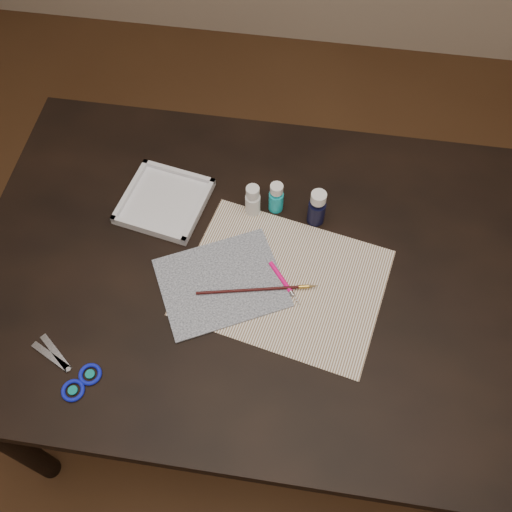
# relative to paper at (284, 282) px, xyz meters

# --- Properties ---
(ground) EXTENTS (3.50, 3.50, 0.02)m
(ground) POSITION_rel_paper_xyz_m (-0.07, 0.03, -0.76)
(ground) COLOR #422614
(ground) RESTS_ON ground
(table) EXTENTS (1.30, 0.90, 0.75)m
(table) POSITION_rel_paper_xyz_m (-0.07, 0.03, -0.38)
(table) COLOR black
(table) RESTS_ON ground
(paper) EXTENTS (0.49, 0.41, 0.00)m
(paper) POSITION_rel_paper_xyz_m (0.00, 0.00, 0.00)
(paper) COLOR white
(paper) RESTS_ON table
(canvas) EXTENTS (0.34, 0.31, 0.00)m
(canvas) POSITION_rel_paper_xyz_m (-0.14, -0.02, 0.00)
(canvas) COLOR black
(canvas) RESTS_ON paper
(paint_bottle_white) EXTENTS (0.04, 0.04, 0.09)m
(paint_bottle_white) POSITION_rel_paper_xyz_m (-0.10, 0.18, 0.04)
(paint_bottle_white) COLOR white
(paint_bottle_white) RESTS_ON table
(paint_bottle_cyan) EXTENTS (0.04, 0.04, 0.09)m
(paint_bottle_cyan) POSITION_rel_paper_xyz_m (-0.05, 0.20, 0.04)
(paint_bottle_cyan) COLOR #15ABBC
(paint_bottle_cyan) RESTS_ON table
(paint_bottle_navy) EXTENTS (0.05, 0.05, 0.10)m
(paint_bottle_navy) POSITION_rel_paper_xyz_m (0.05, 0.18, 0.05)
(paint_bottle_navy) COLOR black
(paint_bottle_navy) RESTS_ON table
(paintbrush) EXTENTS (0.27, 0.07, 0.01)m
(paintbrush) POSITION_rel_paper_xyz_m (-0.05, -0.03, 0.01)
(paintbrush) COLOR black
(paintbrush) RESTS_ON canvas
(craft_knife) EXTENTS (0.09, 0.10, 0.01)m
(craft_knife) POSITION_rel_paper_xyz_m (0.00, -0.01, 0.01)
(craft_knife) COLOR #FF097A
(craft_knife) RESTS_ON paper
(scissors) EXTENTS (0.21, 0.16, 0.01)m
(scissors) POSITION_rel_paper_xyz_m (-0.43, -0.27, 0.00)
(scissors) COLOR silver
(scissors) RESTS_ON table
(palette_tray) EXTENTS (0.22, 0.22, 0.02)m
(palette_tray) POSITION_rel_paper_xyz_m (-0.31, 0.17, 0.01)
(palette_tray) COLOR white
(palette_tray) RESTS_ON table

